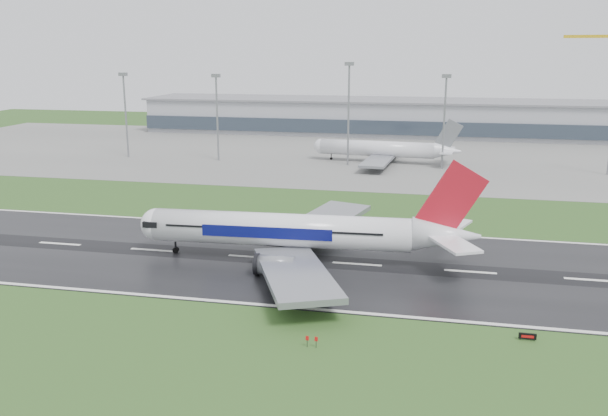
# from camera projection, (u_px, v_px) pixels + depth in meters

# --- Properties ---
(ground) EXTENTS (520.00, 520.00, 0.00)m
(ground) POSITION_uv_depth(u_px,v_px,m) (357.00, 264.00, 114.94)
(ground) COLOR #26491A
(ground) RESTS_ON ground
(runway) EXTENTS (400.00, 45.00, 0.10)m
(runway) POSITION_uv_depth(u_px,v_px,m) (357.00, 264.00, 114.93)
(runway) COLOR black
(runway) RESTS_ON ground
(apron) EXTENTS (400.00, 130.00, 0.08)m
(apron) POSITION_uv_depth(u_px,v_px,m) (400.00, 155.00, 233.55)
(apron) COLOR slate
(apron) RESTS_ON ground
(terminal) EXTENTS (240.00, 36.00, 15.00)m
(terminal) POSITION_uv_depth(u_px,v_px,m) (408.00, 118.00, 288.66)
(terminal) COLOR #90929B
(terminal) RESTS_ON ground
(main_airliner) EXTENTS (65.83, 62.98, 18.59)m
(main_airliner) POSITION_uv_depth(u_px,v_px,m) (304.00, 211.00, 115.14)
(main_airliner) COLOR white
(main_airliner) RESTS_ON runway
(parked_airliner) EXTENTS (55.60, 52.37, 15.13)m
(parked_airliner) POSITION_uv_depth(u_px,v_px,m) (383.00, 141.00, 216.24)
(parked_airliner) COLOR silver
(parked_airliner) RESTS_ON apron
(runway_sign) EXTENTS (2.31, 0.66, 1.04)m
(runway_sign) POSITION_uv_depth(u_px,v_px,m) (527.00, 337.00, 84.88)
(runway_sign) COLOR black
(runway_sign) RESTS_ON ground
(floodmast_0) EXTENTS (0.64, 0.64, 28.87)m
(floodmast_0) POSITION_uv_depth(u_px,v_px,m) (126.00, 117.00, 225.46)
(floodmast_0) COLOR gray
(floodmast_0) RESTS_ON ground
(floodmast_1) EXTENTS (0.64, 0.64, 28.67)m
(floodmast_1) POSITION_uv_depth(u_px,v_px,m) (217.00, 120.00, 218.63)
(floodmast_1) COLOR gray
(floodmast_1) RESTS_ON ground
(floodmast_2) EXTENTS (0.64, 0.64, 32.79)m
(floodmast_2) POSITION_uv_depth(u_px,v_px,m) (348.00, 116.00, 209.00)
(floodmast_2) COLOR gray
(floodmast_2) RESTS_ON ground
(floodmast_3) EXTENTS (0.64, 0.64, 29.18)m
(floodmast_3) POSITION_uv_depth(u_px,v_px,m) (444.00, 124.00, 203.24)
(floodmast_3) COLOR gray
(floodmast_3) RESTS_ON ground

